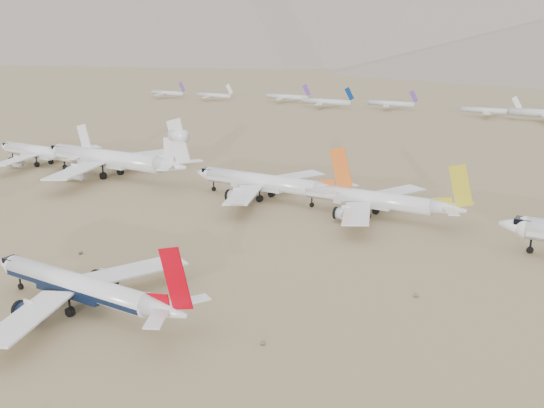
# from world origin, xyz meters

# --- Properties ---
(ground) EXTENTS (7000.00, 7000.00, 0.00)m
(ground) POSITION_xyz_m (0.00, 0.00, 0.00)
(ground) COLOR olive
(ground) RESTS_ON ground
(main_airliner) EXTENTS (43.75, 42.73, 15.44)m
(main_airliner) POSITION_xyz_m (-7.36, -4.55, 4.24)
(main_airliner) COLOR white
(main_airliner) RESTS_ON ground
(row2_gold_tail) EXTENTS (46.14, 45.13, 16.43)m
(row2_gold_tail) POSITION_xyz_m (11.90, 73.79, 4.59)
(row2_gold_tail) COLOR white
(row2_gold_tail) RESTS_ON ground
(row2_orange_tail) EXTENTS (49.10, 48.03, 17.51)m
(row2_orange_tail) POSITION_xyz_m (-20.85, 74.07, 4.91)
(row2_orange_tail) COLOR white
(row2_orange_tail) RESTS_ON ground
(row2_white_trijet) EXTENTS (61.51, 60.12, 21.80)m
(row2_white_trijet) POSITION_xyz_m (-79.21, 71.47, 6.31)
(row2_white_trijet) COLOR white
(row2_white_trijet) RESTS_ON ground
(row2_white_twin) EXTENTS (47.45, 46.43, 16.95)m
(row2_white_twin) POSITION_xyz_m (-115.48, 71.91, 4.77)
(row2_white_twin) COLOR white
(row2_white_twin) RESTS_ON ground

